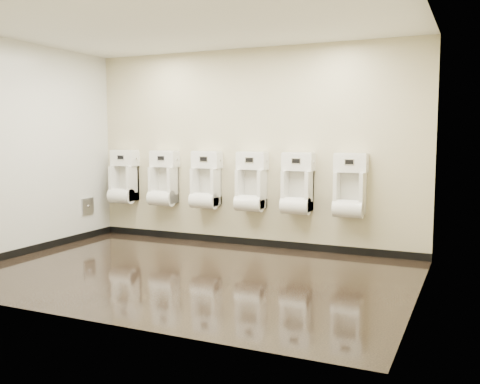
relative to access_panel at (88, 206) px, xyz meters
The scene contains 16 objects.
ground 2.80m from the access_panel, 25.81° to the right, with size 5.00×3.50×0.00m, color black.
ceiling 3.59m from the access_panel, 25.81° to the right, with size 5.00×3.50×0.00m, color silver.
back_wall 2.70m from the access_panel, 12.50° to the left, with size 5.00×0.02×2.80m, color beige.
front_wall 3.96m from the access_panel, 49.93° to the right, with size 5.00×0.02×2.80m, color beige.
left_wall 1.50m from the access_panel, 90.87° to the right, with size 0.02×3.50×2.80m, color beige.
right_wall 5.20m from the access_panel, 13.54° to the right, with size 0.02×3.50×2.80m, color beige.
tile_overlay_left 1.50m from the access_panel, 90.63° to the right, with size 0.01×3.50×2.80m, color silver.
skirting_back 2.58m from the access_panel, 12.23° to the left, with size 5.00×0.02×0.10m, color black.
skirting_left 1.28m from the access_panel, 90.30° to the right, with size 0.02×3.50×0.10m, color black.
access_panel is the anchor object (origin of this frame).
urinal_0 0.67m from the access_panel, 46.56° to the left, with size 0.44×0.33×0.82m.
urinal_1 1.25m from the access_panel, 19.90° to the left, with size 0.44×0.33×0.82m.
urinal_2 1.92m from the access_panel, 12.40° to the left, with size 0.44×0.33×0.82m.
urinal_3 2.62m from the access_panel, ahead, with size 0.44×0.33×0.82m.
urinal_4 3.29m from the access_panel, ahead, with size 0.44×0.33×0.82m.
urinal_5 3.99m from the access_panel, ahead, with size 0.44×0.33×0.82m.
Camera 1 is at (3.00, -5.27, 1.58)m, focal length 40.00 mm.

